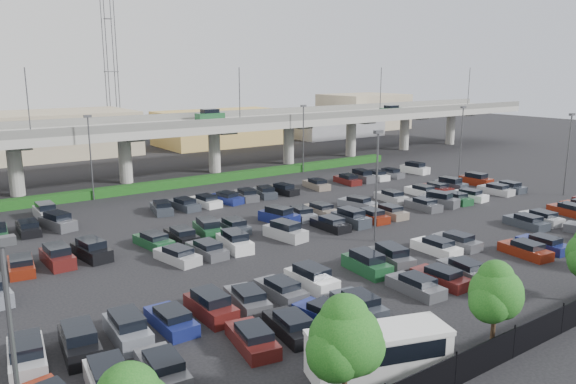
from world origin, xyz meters
The scene contains 8 objects.
ground centered at (0.00, 0.00, 0.00)m, with size 280.00×280.00×0.00m, color black.
overpass centered at (-0.21, 31.99, 6.97)m, with size 150.00×13.00×15.80m.
hedge centered at (0.00, 25.00, 0.55)m, with size 66.00×1.60×1.10m, color #123C11.
shuttle_bus centered at (-16.11, -24.73, 1.32)m, with size 7.95×4.83×2.42m.
parked_cars centered at (-1.75, -3.25, 0.62)m, with size 62.92×41.58×1.67m.
light_poles centered at (-4.13, 2.00, 6.24)m, with size 66.90×48.38×10.30m.
distant_buildings centered at (12.38, 61.81, 3.74)m, with size 138.00×24.00×9.00m.
comm_tower centered at (4.00, 74.00, 15.61)m, with size 2.40×2.40×30.00m.
Camera 1 is at (-35.61, -43.71, 15.68)m, focal length 35.00 mm.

